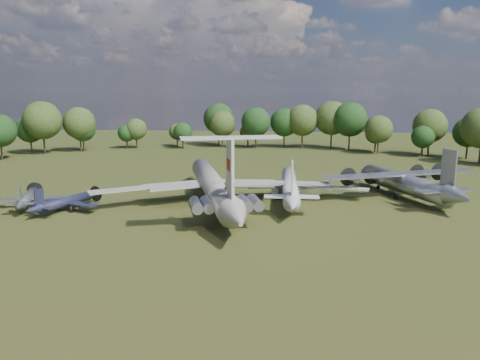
# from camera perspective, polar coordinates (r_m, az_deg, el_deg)

# --- Properties ---
(ground) EXTENTS (300.00, 300.00, 0.00)m
(ground) POSITION_cam_1_polar(r_m,az_deg,el_deg) (83.07, -4.01, -2.78)
(ground) COLOR #233A13
(ground) RESTS_ON ground
(il62_airliner) EXTENTS (55.51, 64.00, 5.34)m
(il62_airliner) POSITION_cam_1_polar(r_m,az_deg,el_deg) (81.09, -3.30, -1.17)
(il62_airliner) COLOR beige
(il62_airliner) RESTS_ON ground
(tu104_jet) EXTENTS (28.99, 38.25, 3.77)m
(tu104_jet) POSITION_cam_1_polar(r_m,az_deg,el_deg) (85.97, 6.08, -1.06)
(tu104_jet) COLOR silver
(tu104_jet) RESTS_ON ground
(an12_transport) EXTENTS (41.08, 43.06, 4.49)m
(an12_transport) POSITION_cam_1_polar(r_m,az_deg,el_deg) (91.44, 19.34, -0.68)
(an12_transport) COLOR #919398
(an12_transport) RESTS_ON ground
(small_prop_west) EXTENTS (16.47, 19.03, 2.35)m
(small_prop_west) POSITION_cam_1_polar(r_m,az_deg,el_deg) (82.06, -20.50, -2.78)
(small_prop_west) COLOR black
(small_prop_west) RESTS_ON ground
(small_prop_northwest) EXTENTS (16.92, 19.55, 2.41)m
(small_prop_northwest) POSITION_cam_1_polar(r_m,az_deg,el_deg) (87.06, -24.48, -2.30)
(small_prop_northwest) COLOR #96989D
(small_prop_northwest) RESTS_ON ground
(person_on_il62) EXTENTS (0.83, 0.76, 1.91)m
(person_on_il62) POSITION_cam_1_polar(r_m,az_deg,el_deg) (65.87, -1.67, -0.74)
(person_on_il62) COLOR olive
(person_on_il62) RESTS_ON il62_airliner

